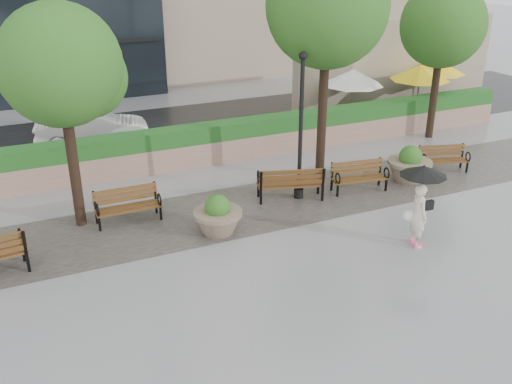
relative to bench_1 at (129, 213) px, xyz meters
name	(u,v)px	position (x,y,z in m)	size (l,w,h in m)	color
ground	(322,251)	(3.99, -3.55, -0.28)	(100.00, 100.00, 0.00)	gray
cobble_strip	(270,204)	(3.99, -0.55, -0.27)	(28.00, 3.20, 0.01)	#383330
hedge_wall	(220,142)	(3.99, 3.45, 0.39)	(24.00, 0.80, 1.35)	tan
cafe_wall	(396,65)	(13.49, 6.45, 1.72)	(10.00, 0.60, 4.00)	tan
cafe_hedge	(415,113)	(12.99, 4.25, 0.17)	(8.00, 0.50, 0.90)	#1E4F1A
asphalt_street	(186,129)	(3.99, 7.45, -0.27)	(40.00, 7.00, 0.00)	black
bench_1	(129,213)	(0.00, 0.00, 0.00)	(1.75, 0.71, 0.93)	brown
bench_2	(290,190)	(4.69, -0.48, 0.03)	(2.05, 1.28, 1.03)	brown
bench_3	(359,183)	(6.89, -0.79, -0.01)	(1.76, 0.91, 0.90)	brown
bench_4	(443,164)	(10.34, -0.56, -0.02)	(1.69, 1.06, 0.85)	brown
planter_left	(218,218)	(1.99, -1.59, 0.14)	(1.28, 1.28, 1.07)	#7F6B56
planter_right	(409,167)	(8.81, -0.74, 0.18)	(1.39, 1.39, 1.17)	#7F6B56
lamppost	(300,137)	(4.98, -0.48, 1.63)	(0.28, 0.28, 4.31)	black
tree_0	(67,69)	(-1.06, 0.45, 3.89)	(3.17, 3.02, 5.80)	black
tree_1	(330,11)	(6.42, 0.60, 4.91)	(3.63, 3.57, 7.12)	black
tree_2	(444,28)	(12.51, 2.60, 3.85)	(3.23, 3.09, 5.80)	black
patio_umb_white	(353,78)	(10.38, 5.10, 1.71)	(2.50, 2.50, 2.30)	black
patio_umb_yellow_a	(420,73)	(13.46, 4.74, 1.71)	(2.50, 2.50, 2.30)	black
patio_umb_yellow_b	(437,66)	(15.01, 5.53, 1.71)	(2.50, 2.50, 2.30)	black
car_right	(92,128)	(0.24, 6.92, 0.39)	(1.42, 4.07, 1.34)	silver
pedestrian	(421,198)	(6.31, -4.22, 1.00)	(1.15, 1.15, 2.10)	beige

